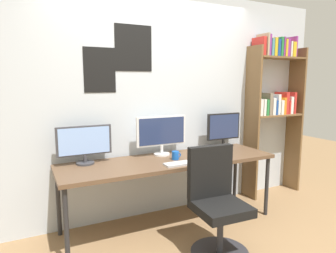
% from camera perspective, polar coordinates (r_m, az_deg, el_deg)
% --- Properties ---
extents(ground_plane, '(12.00, 12.00, 0.00)m').
position_cam_1_polar(ground_plane, '(3.03, 5.88, -22.59)').
color(ground_plane, olive).
extents(wall_back, '(4.75, 0.11, 2.60)m').
position_cam_1_polar(wall_back, '(3.51, -2.69, 4.22)').
color(wall_back, silver).
rests_on(wall_back, ground_plane).
extents(desk, '(2.35, 0.68, 0.74)m').
position_cam_1_polar(desk, '(3.24, 0.39, -7.11)').
color(desk, brown).
rests_on(desk, ground_plane).
extents(bookshelf, '(0.83, 0.28, 2.18)m').
position_cam_1_polar(bookshelf, '(4.33, 19.67, 5.80)').
color(bookshelf, brown).
rests_on(bookshelf, ground_plane).
extents(office_chair, '(0.52, 0.52, 0.99)m').
position_cam_1_polar(office_chair, '(2.82, 9.34, -15.95)').
color(office_chair, '#2D2D33').
rests_on(office_chair, ground_plane).
extents(monitor_left, '(0.54, 0.18, 0.39)m').
position_cam_1_polar(monitor_left, '(3.11, -15.69, -3.07)').
color(monitor_left, '#38383D').
rests_on(monitor_left, desk).
extents(monitor_center, '(0.60, 0.18, 0.45)m').
position_cam_1_polar(monitor_center, '(3.36, -1.22, -1.25)').
color(monitor_center, silver).
rests_on(monitor_center, desk).
extents(monitor_right, '(0.47, 0.18, 0.44)m').
position_cam_1_polar(monitor_right, '(3.80, 10.57, -0.43)').
color(monitor_right, black).
rests_on(monitor_right, desk).
extents(keyboard_main, '(0.33, 0.13, 0.02)m').
position_cam_1_polar(keyboard_main, '(3.03, 2.36, -7.09)').
color(keyboard_main, silver).
rests_on(keyboard_main, desk).
extents(computer_mouse, '(0.06, 0.10, 0.03)m').
position_cam_1_polar(computer_mouse, '(3.35, 10.84, -5.57)').
color(computer_mouse, '#38383D').
rests_on(computer_mouse, desk).
extents(coffee_mug, '(0.11, 0.08, 0.09)m').
position_cam_1_polar(coffee_mug, '(3.21, 1.45, -5.54)').
color(coffee_mug, blue).
rests_on(coffee_mug, desk).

